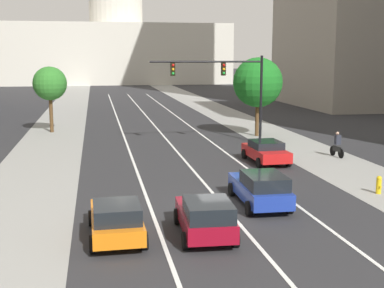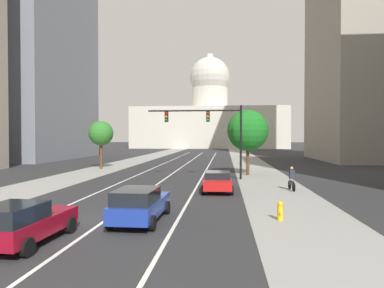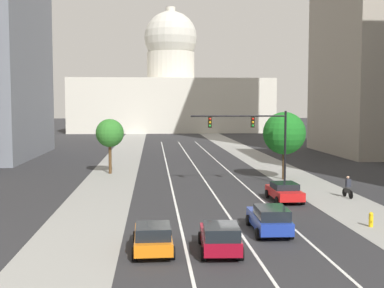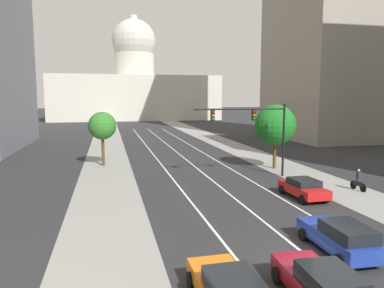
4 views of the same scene
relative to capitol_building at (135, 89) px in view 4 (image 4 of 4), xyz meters
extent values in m
plane|color=#2B2B2D|center=(0.00, -69.62, -10.02)|extent=(400.00, 400.00, 0.00)
cube|color=gray|center=(-9.12, -74.62, -10.02)|extent=(4.99, 130.00, 0.01)
cube|color=gray|center=(9.12, -74.62, -10.02)|extent=(4.99, 130.00, 0.01)
cube|color=white|center=(-3.31, -84.62, -10.01)|extent=(0.16, 90.00, 0.01)
cube|color=white|center=(0.00, -84.62, -10.01)|extent=(0.16, 90.00, 0.01)
cube|color=white|center=(3.31, -84.62, -10.01)|extent=(0.16, 90.00, 0.01)
cube|color=beige|center=(0.00, 0.00, -3.01)|extent=(52.85, 24.17, 14.03)
cylinder|color=beige|center=(0.00, 0.00, 7.71)|extent=(12.84, 12.84, 7.40)
sphere|color=beige|center=(0.00, 0.00, 15.32)|extent=(14.22, 14.22, 14.22)
cylinder|color=beige|center=(0.00, 0.00, 21.71)|extent=(2.56, 2.56, 3.55)
cube|color=red|center=(4.97, -100.55, -9.39)|extent=(1.99, 4.39, 0.63)
cube|color=black|center=(4.97, -100.59, -8.84)|extent=(1.79, 2.19, 0.46)
cylinder|color=black|center=(3.99, -99.10, -9.70)|extent=(0.23, 0.64, 0.64)
cylinder|color=black|center=(5.88, -99.05, -9.70)|extent=(0.23, 0.64, 0.64)
cylinder|color=black|center=(4.05, -102.05, -9.70)|extent=(0.23, 0.64, 0.64)
cylinder|color=black|center=(5.94, -102.01, -9.70)|extent=(0.23, 0.64, 0.64)
cube|color=black|center=(-4.95, -113.54, -8.82)|extent=(1.70, 2.07, 0.59)
cylinder|color=black|center=(-5.89, -111.30, -9.70)|extent=(0.23, 0.64, 0.64)
cylinder|color=black|center=(-4.09, -111.27, -9.70)|extent=(0.23, 0.64, 0.64)
cube|color=maroon|center=(-1.66, -113.14, -9.38)|extent=(1.99, 4.26, 0.65)
cube|color=black|center=(-1.70, -114.06, -8.76)|extent=(1.75, 2.27, 0.60)
cylinder|color=black|center=(-2.48, -111.68, -9.70)|extent=(0.25, 0.65, 0.64)
cylinder|color=black|center=(-0.69, -111.76, -9.70)|extent=(0.25, 0.65, 0.64)
cube|color=#1E389E|center=(1.66, -109.54, -9.36)|extent=(1.92, 4.73, 0.69)
cube|color=black|center=(1.64, -110.34, -8.72)|extent=(1.72, 2.46, 0.59)
cylinder|color=black|center=(0.79, -107.92, -9.70)|extent=(0.24, 0.65, 0.64)
cylinder|color=black|center=(2.60, -107.96, -9.70)|extent=(0.24, 0.65, 0.64)
cylinder|color=black|center=(0.71, -111.11, -9.70)|extent=(0.24, 0.65, 0.64)
cylinder|color=black|center=(2.52, -111.15, -9.70)|extent=(0.24, 0.65, 0.64)
cylinder|color=black|center=(6.92, -93.31, -6.66)|extent=(0.20, 0.20, 6.74)
cylinder|color=black|center=(2.65, -93.31, -3.75)|extent=(8.53, 0.14, 0.14)
cube|color=black|center=(3.93, -93.31, -4.30)|extent=(0.32, 0.28, 0.96)
sphere|color=red|center=(3.93, -93.46, -4.00)|extent=(0.20, 0.20, 0.20)
sphere|color=orange|center=(3.93, -93.46, -4.30)|extent=(0.20, 0.20, 0.20)
sphere|color=green|center=(3.93, -93.46, -4.60)|extent=(0.20, 0.20, 0.20)
cube|color=black|center=(0.10, -93.31, -4.30)|extent=(0.32, 0.28, 0.96)
sphere|color=red|center=(0.10, -93.46, -4.00)|extent=(0.20, 0.20, 0.20)
sphere|color=orange|center=(0.10, -93.46, -4.30)|extent=(0.20, 0.20, 0.20)
sphere|color=green|center=(0.10, -93.46, -4.60)|extent=(0.20, 0.20, 0.20)
cylinder|color=black|center=(10.32, -100.14, -9.69)|extent=(0.11, 0.66, 0.66)
cylinder|color=black|center=(10.22, -99.10, -9.69)|extent=(0.11, 0.66, 0.66)
cube|color=black|center=(10.27, -99.62, -9.47)|extent=(0.15, 1.00, 0.36)
cube|color=#262833|center=(10.28, -99.67, -8.84)|extent=(0.38, 0.31, 0.64)
sphere|color=tan|center=(10.27, -99.60, -8.41)|extent=(0.22, 0.22, 0.22)
cylinder|color=#51381E|center=(7.78, -89.75, -8.49)|extent=(0.32, 0.32, 3.07)
sphere|color=#1B6E20|center=(7.78, -89.75, -5.50)|extent=(4.14, 4.14, 4.14)
cylinder|color=#51381E|center=(-9.47, -84.27, -8.39)|extent=(0.32, 0.32, 3.27)
sphere|color=#2F7628|center=(-9.47, -84.27, -5.71)|extent=(2.96, 2.96, 2.96)
camera|label=1|loc=(-5.59, -131.83, -3.27)|focal=48.99mm
camera|label=2|loc=(5.48, -125.12, -6.16)|focal=32.55mm
camera|label=3|loc=(-4.92, -137.32, -2.72)|focal=46.82mm
camera|label=4|loc=(-8.84, -124.43, -2.67)|focal=34.50mm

